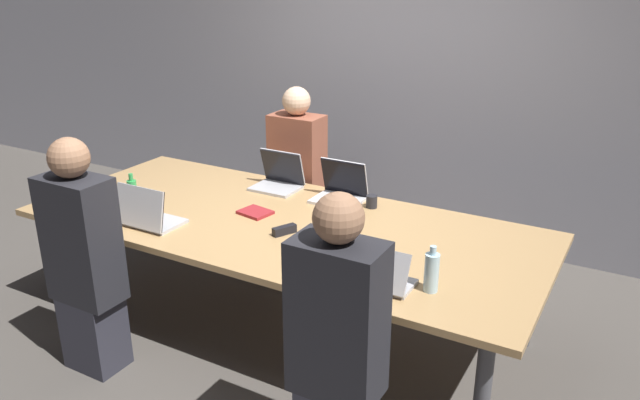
# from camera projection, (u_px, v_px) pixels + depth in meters

# --- Properties ---
(ground_plane) EXTENTS (24.00, 24.00, 0.00)m
(ground_plane) POSITION_uv_depth(u_px,v_px,m) (284.00, 321.00, 4.16)
(ground_plane) COLOR #4C4742
(curtain_wall) EXTENTS (12.00, 0.06, 2.80)m
(curtain_wall) POSITION_uv_depth(u_px,v_px,m) (400.00, 70.00, 5.17)
(curtain_wall) COLOR #9999A3
(curtain_wall) RESTS_ON ground_plane
(conference_table) EXTENTS (3.26, 1.38, 0.72)m
(conference_table) POSITION_uv_depth(u_px,v_px,m) (282.00, 229.00, 3.92)
(conference_table) COLOR tan
(conference_table) RESTS_ON ground_plane
(laptop_far_midleft) EXTENTS (0.33, 0.27, 0.27)m
(laptop_far_midleft) POSITION_uv_depth(u_px,v_px,m) (279.00, 177.00, 4.45)
(laptop_far_midleft) COLOR #B7B7BC
(laptop_far_midleft) RESTS_ON conference_table
(person_far_midleft) EXTENTS (0.40, 0.24, 1.39)m
(person_far_midleft) POSITION_uv_depth(u_px,v_px,m) (297.00, 179.00, 4.82)
(person_far_midleft) COLOR #2D2D38
(person_far_midleft) RESTS_ON ground_plane
(laptop_near_left) EXTENTS (0.37, 0.26, 0.27)m
(laptop_near_left) POSITION_uv_depth(u_px,v_px,m) (147.00, 215.00, 3.80)
(laptop_near_left) COLOR #B7B7BC
(laptop_near_left) RESTS_ON conference_table
(person_near_left) EXTENTS (0.40, 0.24, 1.39)m
(person_near_left) POSITION_uv_depth(u_px,v_px,m) (84.00, 262.00, 3.47)
(person_near_left) COLOR #2D2D38
(person_near_left) RESTS_ON ground_plane
(cup_near_left) EXTENTS (0.08, 0.08, 0.08)m
(cup_near_left) POSITION_uv_depth(u_px,v_px,m) (121.00, 209.00, 4.00)
(cup_near_left) COLOR brown
(cup_near_left) RESTS_ON conference_table
(bottle_near_left) EXTENTS (0.06, 0.06, 0.26)m
(bottle_near_left) POSITION_uv_depth(u_px,v_px,m) (133.00, 195.00, 4.02)
(bottle_near_left) COLOR green
(bottle_near_left) RESTS_ON conference_table
(laptop_far_center) EXTENTS (0.33, 0.27, 0.27)m
(laptop_far_center) POSITION_uv_depth(u_px,v_px,m) (341.00, 189.00, 4.23)
(laptop_far_center) COLOR silver
(laptop_far_center) RESTS_ON conference_table
(cup_far_center) EXTENTS (0.07, 0.07, 0.08)m
(cup_far_center) POSITION_uv_depth(u_px,v_px,m) (372.00, 202.00, 4.10)
(cup_far_center) COLOR #232328
(cup_far_center) RESTS_ON conference_table
(laptop_near_right) EXTENTS (0.32, 0.22, 0.21)m
(laptop_near_right) POSITION_uv_depth(u_px,v_px,m) (380.00, 275.00, 3.09)
(laptop_near_right) COLOR #B7B7BC
(laptop_near_right) RESTS_ON conference_table
(person_near_right) EXTENTS (0.40, 0.24, 1.39)m
(person_near_right) POSITION_uv_depth(u_px,v_px,m) (337.00, 347.00, 2.71)
(person_near_right) COLOR #2D2D38
(person_near_right) RESTS_ON ground_plane
(cup_near_right) EXTENTS (0.09, 0.09, 0.10)m
(cup_near_right) POSITION_uv_depth(u_px,v_px,m) (338.00, 266.00, 3.22)
(cup_near_right) COLOR white
(cup_near_right) RESTS_ON conference_table
(bottle_near_right) EXTENTS (0.07, 0.07, 0.24)m
(bottle_near_right) POSITION_uv_depth(u_px,v_px,m) (432.00, 272.00, 3.04)
(bottle_near_right) COLOR #ADD1E0
(bottle_near_right) RESTS_ON conference_table
(stapler) EXTENTS (0.11, 0.15, 0.05)m
(stapler) POSITION_uv_depth(u_px,v_px,m) (284.00, 230.00, 3.71)
(stapler) COLOR black
(stapler) RESTS_ON conference_table
(notebook) EXTENTS (0.22, 0.19, 0.02)m
(notebook) POSITION_uv_depth(u_px,v_px,m) (255.00, 212.00, 4.01)
(notebook) COLOR maroon
(notebook) RESTS_ON conference_table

